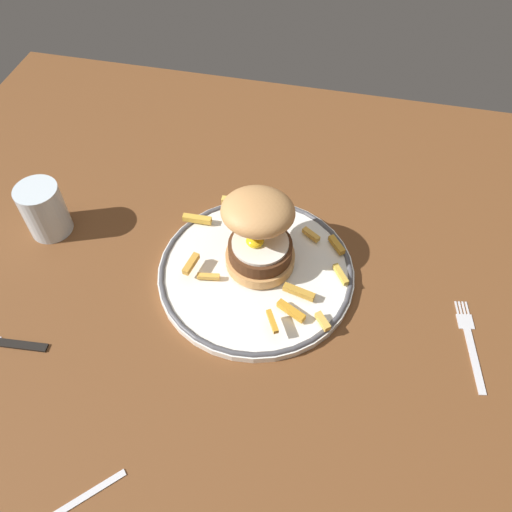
# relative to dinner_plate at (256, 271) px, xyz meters

# --- Properties ---
(ground_plane) EXTENTS (1.32, 1.03, 0.04)m
(ground_plane) POSITION_rel_dinner_plate_xyz_m (0.02, -0.01, -0.03)
(ground_plane) COLOR brown
(dinner_plate) EXTENTS (0.30, 0.30, 0.02)m
(dinner_plate) POSITION_rel_dinner_plate_xyz_m (0.00, 0.00, 0.00)
(dinner_plate) COLOR white
(dinner_plate) RESTS_ON ground_plane
(burger) EXTENTS (0.12, 0.13, 0.12)m
(burger) POSITION_rel_dinner_plate_xyz_m (-0.00, 0.02, 0.07)
(burger) COLOR tan
(burger) RESTS_ON dinner_plate
(fries_pile) EXTENTS (0.28, 0.22, 0.03)m
(fries_pile) POSITION_rel_dinner_plate_xyz_m (0.02, 0.01, 0.02)
(fries_pile) COLOR gold
(fries_pile) RESTS_ON dinner_plate
(water_glass) EXTENTS (0.07, 0.07, 0.09)m
(water_glass) POSITION_rel_dinner_plate_xyz_m (-0.35, 0.02, 0.03)
(water_glass) COLOR silver
(water_glass) RESTS_ON ground_plane
(fork) EXTENTS (0.04, 0.14, 0.00)m
(fork) POSITION_rel_dinner_plate_xyz_m (0.31, -0.05, -0.01)
(fork) COLOR silver
(fork) RESTS_ON ground_plane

